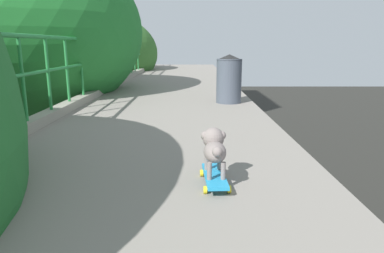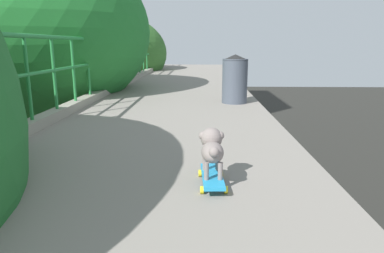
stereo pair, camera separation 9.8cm
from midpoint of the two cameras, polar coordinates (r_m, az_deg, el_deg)
overpass_deck at (r=2.33m, az=-13.33°, el=-19.10°), size 3.22×34.82×0.37m
city_bus at (r=22.96m, az=-27.51°, el=-1.65°), size 2.71×10.03×3.37m
roadside_tree_mid at (r=9.22m, az=-26.93°, el=13.33°), size 5.75×5.75×9.56m
roadside_tree_far at (r=15.80m, az=-14.37°, el=11.23°), size 4.69×4.69×8.49m
toy_skateboard at (r=2.70m, az=2.75°, el=-8.12°), size 0.22×0.53×0.08m
small_dog at (r=2.68m, az=2.71°, el=-3.29°), size 0.20×0.42×0.34m
litter_bin at (r=6.48m, az=5.71°, el=7.80°), size 0.47×0.47×0.88m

